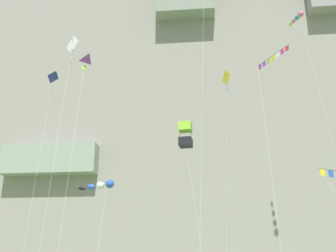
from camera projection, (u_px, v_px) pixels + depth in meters
cliff_face at (190, 60)px, 80.24m from camera, size 180.00×25.81×81.25m
kite_banner_mid_center at (273, 76)px, 28.68m from camera, size 1.77×3.35×16.55m
kite_diamond_low_right at (226, 89)px, 43.37m from camera, size 1.45×2.46×22.26m
kite_windsock_upper_right at (298, 18)px, 48.92m from camera, size 2.85×7.13×30.90m
kite_diamond_high_left at (51, 92)px, 38.64m from camera, size 0.62×3.82×20.22m
kite_delta_far_right at (78, 71)px, 35.35m from camera, size 1.33×4.39×18.89m
kite_box_mid_right at (186, 135)px, 34.24m from camera, size 2.22×2.56×13.82m
kite_diamond_high_right at (71, 55)px, 37.18m from camera, size 1.43×5.42×22.47m
kite_windsock_low_center at (101, 185)px, 33.68m from camera, size 3.24×5.79×9.23m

